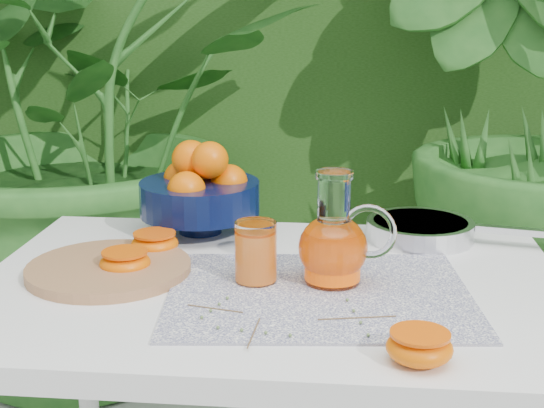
# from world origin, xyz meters

# --- Properties ---
(hedge_backdrop) EXTENTS (8.00, 1.65, 2.50)m
(hedge_backdrop) POSITION_xyz_m (0.06, 2.06, 1.19)
(hedge_backdrop) COLOR #204915
(hedge_backdrop) RESTS_ON ground
(potted_plant_left) EXTENTS (2.38, 2.38, 1.74)m
(potted_plant_left) POSITION_xyz_m (-0.71, 1.25, 0.87)
(potted_plant_left) COLOR #256021
(potted_plant_left) RESTS_ON ground
(potted_plant_right) EXTENTS (2.52, 2.52, 1.78)m
(potted_plant_right) POSITION_xyz_m (0.65, 1.14, 0.89)
(potted_plant_right) COLOR #256021
(potted_plant_right) RESTS_ON ground
(white_table) EXTENTS (1.00, 0.70, 0.75)m
(white_table) POSITION_xyz_m (0.02, 0.07, 0.67)
(white_table) COLOR white
(white_table) RESTS_ON ground
(placemat) EXTENTS (0.52, 0.42, 0.00)m
(placemat) POSITION_xyz_m (0.10, 0.02, 0.75)
(placemat) COLOR #0C0E45
(placemat) RESTS_ON white_table
(cutting_board) EXTENTS (0.31, 0.31, 0.02)m
(cutting_board) POSITION_xyz_m (-0.27, 0.08, 0.76)
(cutting_board) COLOR #986344
(cutting_board) RESTS_ON white_table
(fruit_bowl) EXTENTS (0.30, 0.30, 0.19)m
(fruit_bowl) POSITION_xyz_m (-0.15, 0.34, 0.84)
(fruit_bowl) COLOR black
(fruit_bowl) RESTS_ON white_table
(juice_pitcher) EXTENTS (0.17, 0.14, 0.19)m
(juice_pitcher) POSITION_xyz_m (0.12, 0.07, 0.82)
(juice_pitcher) COLOR white
(juice_pitcher) RESTS_ON white_table
(juice_tumbler) EXTENTS (0.08, 0.08, 0.10)m
(juice_tumbler) POSITION_xyz_m (-0.01, 0.06, 0.80)
(juice_tumbler) COLOR white
(juice_tumbler) RESTS_ON white_table
(saute_pan) EXTENTS (0.39, 0.25, 0.04)m
(saute_pan) POSITION_xyz_m (0.29, 0.33, 0.77)
(saute_pan) COLOR silver
(saute_pan) RESTS_ON white_table
(orange_halves) EXTENTS (0.60, 0.51, 0.04)m
(orange_halves) POSITION_xyz_m (-0.07, 0.02, 0.77)
(orange_halves) COLOR #FF6802
(orange_halves) RESTS_ON white_table
(thyme_sprigs) EXTENTS (0.32, 0.18, 0.01)m
(thyme_sprigs) POSITION_xyz_m (0.05, -0.10, 0.76)
(thyme_sprigs) COLOR brown
(thyme_sprigs) RESTS_ON white_table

